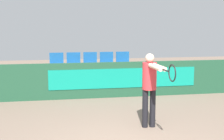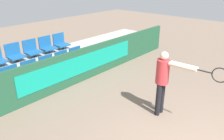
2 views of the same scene
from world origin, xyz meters
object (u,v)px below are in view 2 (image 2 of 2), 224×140
Objects in this scene: stadium_chair_8 at (47,46)px; stadium_chair_9 at (61,42)px; stadium_chair_2 at (48,66)px; stadium_chair_0 at (12,78)px; stadium_chair_1 at (31,71)px; stadium_chair_7 at (32,50)px; stadium_chair_3 at (64,61)px; stadium_chair_4 at (77,56)px; stadium_chair_6 at (15,54)px; tennis_player at (165,78)px.

stadium_chair_8 and stadium_chair_9 have the same top height.
stadium_chair_9 is at bearing 37.91° from stadium_chair_2.
stadium_chair_0 is 1.00× the size of stadium_chair_1.
stadium_chair_7 is at bearing 90.00° from stadium_chair_2.
stadium_chair_0 is 1.00× the size of stadium_chair_9.
stadium_chair_8 is at bearing 0.00° from stadium_chair_7.
stadium_chair_8 is (0.60, 0.93, 0.35)m from stadium_chair_2.
stadium_chair_1 is 1.00× the size of stadium_chair_7.
stadium_chair_9 is (1.20, 0.93, 0.35)m from stadium_chair_2.
stadium_chair_3 and stadium_chair_4 have the same top height.
stadium_chair_3 is at bearing -57.30° from stadium_chair_7.
stadium_chair_3 is at bearing 0.00° from stadium_chair_2.
stadium_chair_1 is at bearing 180.00° from stadium_chair_3.
stadium_chair_4 is (1.80, 0.00, 0.00)m from stadium_chair_1.
stadium_chair_9 reaches higher than stadium_chair_4.
stadium_chair_8 is (-0.60, 0.93, 0.35)m from stadium_chair_4.
stadium_chair_0 is 1.00× the size of stadium_chair_8.
stadium_chair_6 is 0.35× the size of tennis_player.
stadium_chair_3 is 1.16m from stadium_chair_9.
stadium_chair_1 is at bearing 0.00° from stadium_chair_0.
tennis_player is at bearing -94.51° from stadium_chair_9.
stadium_chair_7 is 1.00× the size of stadium_chair_9.
stadium_chair_8 reaches higher than stadium_chair_0.
stadium_chair_6 is at bearing 122.70° from stadium_chair_2.
stadium_chair_3 is at bearing -122.70° from stadium_chair_9.
stadium_chair_8 reaches higher than stadium_chair_2.
stadium_chair_0 is 1.00× the size of stadium_chair_6.
stadium_chair_3 is 1.00× the size of stadium_chair_8.
stadium_chair_1 is at bearing -142.09° from stadium_chair_8.
stadium_chair_6 is at bearing 180.00° from stadium_chair_9.
stadium_chair_2 is 1.00× the size of stadium_chair_3.
stadium_chair_4 is at bearing 0.00° from stadium_chair_1.
tennis_player reaches higher than stadium_chair_7.
tennis_player is (0.83, -3.68, 0.43)m from stadium_chair_2.
tennis_player is (1.43, -3.68, 0.43)m from stadium_chair_1.
stadium_chair_0 is 1.00× the size of stadium_chair_7.
stadium_chair_8 is (0.00, 0.93, 0.35)m from stadium_chair_3.
stadium_chair_6 reaches higher than stadium_chair_0.
stadium_chair_9 is at bearing 21.28° from stadium_chair_0.
stadium_chair_4 is 2.05m from stadium_chair_6.
stadium_chair_4 is (0.60, 0.00, 0.00)m from stadium_chair_3.
tennis_player reaches higher than stadium_chair_2.
stadium_chair_7 is at bearing 97.76° from tennis_player.
stadium_chair_8 is at bearing 90.00° from stadium_chair_3.
stadium_chair_4 is 1.00m from stadium_chair_9.
stadium_chair_1 is 1.00× the size of stadium_chair_8.
stadium_chair_9 is at bearing 57.30° from stadium_chair_3.
stadium_chair_3 is (1.20, 0.00, 0.00)m from stadium_chair_1.
stadium_chair_9 is (0.60, 0.00, 0.00)m from stadium_chair_8.
stadium_chair_8 is (1.20, 0.93, 0.35)m from stadium_chair_1.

